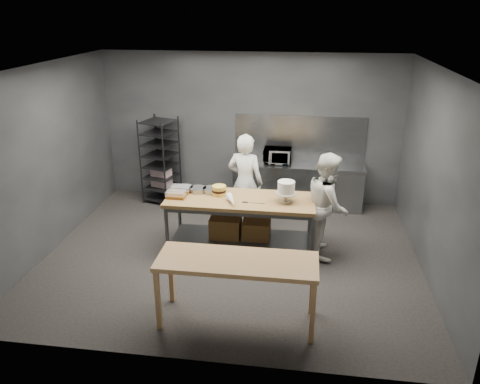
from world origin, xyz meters
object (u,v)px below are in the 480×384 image
Objects in this scene: speed_rack at (160,161)px; frosted_cake_stand at (286,189)px; near_counter at (237,266)px; layer_cake at (219,190)px; microwave at (277,156)px; work_table at (240,218)px; chef_right at (327,205)px; chef_behind at (245,182)px.

frosted_cake_stand is at bearing -36.13° from speed_rack.
near_counter is 2.10m from layer_cake.
speed_rack is 3.23× the size of microwave.
work_table is 1.44m from chef_right.
near_counter is at bearing -82.95° from work_table.
chef_right is at bearing 59.59° from near_counter.
microwave is at bearing 1.93° from speed_rack.
frosted_cake_stand is at bearing 98.86° from chef_right.
layer_cake reaches higher than work_table.
speed_rack is 0.99× the size of chef_behind.
work_table is 0.94m from frosted_cake_stand.
frosted_cake_stand reaches higher than layer_cake.
layer_cake is at bearing 172.47° from frosted_cake_stand.
chef_behind is 5.11× the size of frosted_cake_stand.
near_counter is 1.14× the size of speed_rack.
work_table is 6.91× the size of frosted_cake_stand.
microwave reaches higher than layer_cake.
near_counter is 1.13× the size of chef_behind.
chef_behind is 1.26m from microwave.
chef_right is (3.31, -1.80, -0.00)m from speed_rack.
microwave is (-0.93, 1.88, 0.19)m from chef_right.
near_counter is at bearing 107.05° from chef_behind.
work_table is 1.95m from near_counter.
chef_behind is at bearing 131.19° from frosted_cake_stand.
chef_behind is (-0.25, 2.73, 0.07)m from near_counter.
frosted_cake_stand is (2.65, -1.93, 0.29)m from speed_rack.
chef_right is 3.16× the size of microwave.
chef_right reaches higher than near_counter.
speed_rack is at bearing 143.87° from frosted_cake_stand.
chef_behind reaches higher than microwave.
near_counter is 8.70× the size of layer_cake.
chef_behind is at bearing 95.28° from near_counter.
speed_rack reaches higher than chef_right.
layer_cake is (-0.59, 2.01, 0.19)m from near_counter.
layer_cake is at bearing 166.53° from work_table.
frosted_cake_stand reaches higher than microwave.
speed_rack reaches higher than work_table.
frosted_cake_stand is 1.51× the size of layer_cake.
chef_right is 4.92× the size of frosted_cake_stand.
speed_rack is 7.61× the size of layer_cake.
speed_rack is (-1.90, 1.87, 0.28)m from work_table.
chef_right is at bearing 164.38° from chef_behind.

